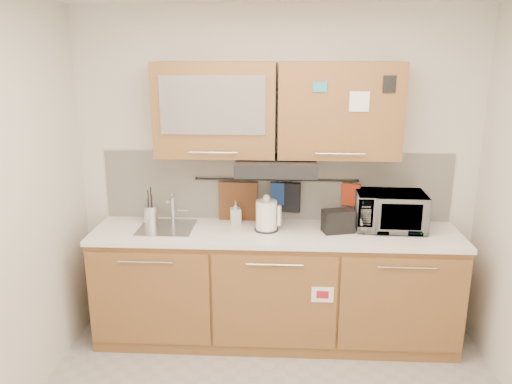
# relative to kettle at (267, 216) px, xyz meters

# --- Properties ---
(wall_back) EXTENTS (3.20, 0.00, 3.20)m
(wall_back) POSITION_rel_kettle_xyz_m (0.07, 0.30, 0.27)
(wall_back) COLOR silver
(wall_back) RESTS_ON ground
(base_cabinet) EXTENTS (2.80, 0.64, 0.88)m
(base_cabinet) POSITION_rel_kettle_xyz_m (0.07, -0.01, -0.63)
(base_cabinet) COLOR olive
(base_cabinet) RESTS_ON floor
(countertop) EXTENTS (2.82, 0.62, 0.04)m
(countertop) POSITION_rel_kettle_xyz_m (0.07, -0.01, -0.13)
(countertop) COLOR white
(countertop) RESTS_ON base_cabinet
(backsplash) EXTENTS (2.80, 0.02, 0.56)m
(backsplash) POSITION_rel_kettle_xyz_m (0.07, 0.29, 0.17)
(backsplash) COLOR silver
(backsplash) RESTS_ON countertop
(upper_cabinets) EXTENTS (1.82, 0.37, 0.70)m
(upper_cabinets) POSITION_rel_kettle_xyz_m (0.06, 0.12, 0.80)
(upper_cabinets) COLOR olive
(upper_cabinets) RESTS_ON wall_back
(range_hood) EXTENTS (0.60, 0.46, 0.10)m
(range_hood) POSITION_rel_kettle_xyz_m (0.07, 0.05, 0.39)
(range_hood) COLOR black
(range_hood) RESTS_ON upper_cabinets
(sink) EXTENTS (0.42, 0.40, 0.26)m
(sink) POSITION_rel_kettle_xyz_m (-0.78, 0.01, -0.11)
(sink) COLOR silver
(sink) RESTS_ON countertop
(utensil_rail) EXTENTS (1.30, 0.02, 0.02)m
(utensil_rail) POSITION_rel_kettle_xyz_m (0.07, 0.25, 0.23)
(utensil_rail) COLOR black
(utensil_rail) RESTS_ON backsplash
(utensil_crock) EXTENTS (0.15, 0.15, 0.30)m
(utensil_crock) POSITION_rel_kettle_xyz_m (-0.93, 0.11, -0.04)
(utensil_crock) COLOR silver
(utensil_crock) RESTS_ON countertop
(kettle) EXTENTS (0.21, 0.20, 0.29)m
(kettle) POSITION_rel_kettle_xyz_m (0.00, 0.00, 0.00)
(kettle) COLOR white
(kettle) RESTS_ON countertop
(toaster) EXTENTS (0.26, 0.19, 0.17)m
(toaster) POSITION_rel_kettle_xyz_m (0.54, -0.01, -0.03)
(toaster) COLOR black
(toaster) RESTS_ON countertop
(microwave) EXTENTS (0.53, 0.37, 0.29)m
(microwave) POSITION_rel_kettle_xyz_m (0.95, 0.09, 0.03)
(microwave) COLOR #999999
(microwave) RESTS_ON countertop
(soap_bottle) EXTENTS (0.10, 0.10, 0.18)m
(soap_bottle) POSITION_rel_kettle_xyz_m (-0.25, 0.16, -0.02)
(soap_bottle) COLOR #999999
(soap_bottle) RESTS_ON countertop
(cutting_board) EXTENTS (0.31, 0.04, 0.39)m
(cutting_board) POSITION_rel_kettle_xyz_m (-0.24, 0.23, 0.01)
(cutting_board) COLOR brown
(cutting_board) RESTS_ON utensil_rail
(oven_mitt) EXTENTS (0.11, 0.03, 0.18)m
(oven_mitt) POSITION_rel_kettle_xyz_m (0.08, 0.23, 0.12)
(oven_mitt) COLOR navy
(oven_mitt) RESTS_ON utensil_rail
(dark_pouch) EXTENTS (0.16, 0.08, 0.24)m
(dark_pouch) POSITION_rel_kettle_xyz_m (0.19, 0.23, 0.08)
(dark_pouch) COLOR black
(dark_pouch) RESTS_ON utensil_rail
(pot_holder) EXTENTS (0.14, 0.08, 0.18)m
(pot_holder) POSITION_rel_kettle_xyz_m (0.66, 0.23, 0.12)
(pot_holder) COLOR #A92F16
(pot_holder) RESTS_ON utensil_rail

